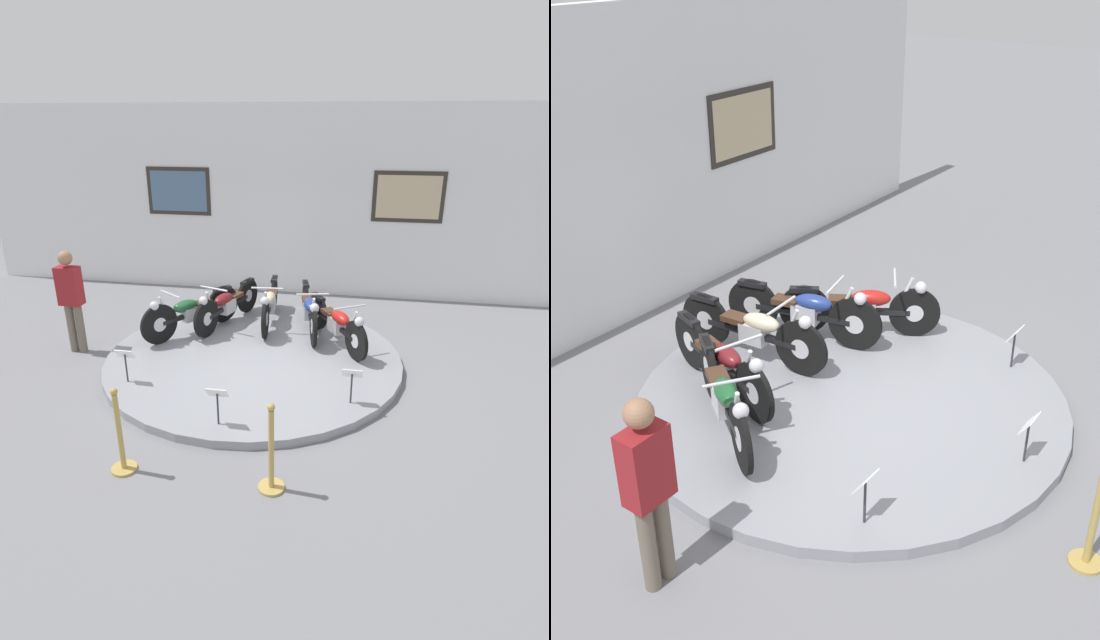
% 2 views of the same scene
% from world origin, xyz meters
% --- Properties ---
extents(ground_plane, '(60.00, 60.00, 0.00)m').
position_xyz_m(ground_plane, '(0.00, 0.00, 0.00)').
color(ground_plane, slate).
extents(display_platform, '(4.61, 4.61, 0.12)m').
position_xyz_m(display_platform, '(0.00, 0.00, 0.06)').
color(display_platform, gray).
rests_on(display_platform, ground_plane).
extents(back_wall, '(14.00, 0.22, 3.89)m').
position_xyz_m(back_wall, '(0.00, 3.58, 1.95)').
color(back_wall, white).
rests_on(back_wall, ground_plane).
extents(motorcycle_green, '(1.19, 1.70, 0.82)m').
position_xyz_m(motorcycle_green, '(-1.25, 0.67, 0.52)').
color(motorcycle_green, black).
rests_on(motorcycle_green, display_platform).
extents(motorcycle_maroon, '(0.72, 1.93, 0.80)m').
position_xyz_m(motorcycle_maroon, '(-0.75, 1.15, 0.51)').
color(motorcycle_maroon, black).
rests_on(motorcycle_maroon, display_platform).
extents(motorcycle_cream, '(0.54, 2.02, 0.81)m').
position_xyz_m(motorcycle_cream, '(0.00, 1.34, 0.52)').
color(motorcycle_cream, black).
rests_on(motorcycle_cream, display_platform).
extents(motorcycle_blue, '(0.61, 1.98, 0.81)m').
position_xyz_m(motorcycle_blue, '(0.74, 1.15, 0.52)').
color(motorcycle_blue, black).
rests_on(motorcycle_blue, display_platform).
extents(motorcycle_red, '(1.08, 1.72, 0.79)m').
position_xyz_m(motorcycle_red, '(1.25, 0.66, 0.50)').
color(motorcycle_red, black).
rests_on(motorcycle_red, display_platform).
extents(info_placard_front_left, '(0.26, 0.11, 0.51)m').
position_xyz_m(info_placard_front_left, '(-1.57, -1.17, 0.49)').
color(info_placard_front_left, '#333338').
rests_on(info_placard_front_left, display_platform).
extents(info_placard_front_centre, '(0.26, 0.11, 0.51)m').
position_xyz_m(info_placard_front_centre, '(0.00, -1.96, 0.49)').
color(info_placard_front_centre, '#333338').
rests_on(info_placard_front_centre, display_platform).
extents(info_placard_front_right, '(0.26, 0.11, 0.51)m').
position_xyz_m(info_placard_front_right, '(1.57, -1.17, 0.49)').
color(info_placard_front_right, '#333338').
rests_on(info_placard_front_right, display_platform).
extents(visitor_standing, '(0.36, 0.22, 1.70)m').
position_xyz_m(visitor_standing, '(-2.94, -0.14, 0.96)').
color(visitor_standing, '#6B6051').
rests_on(visitor_standing, ground_plane).
extents(stanchion_post_left_of_entry, '(0.28, 0.28, 1.02)m').
position_xyz_m(stanchion_post_left_of_entry, '(-0.83, -2.83, 0.34)').
color(stanchion_post_left_of_entry, tan).
rests_on(stanchion_post_left_of_entry, ground_plane).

